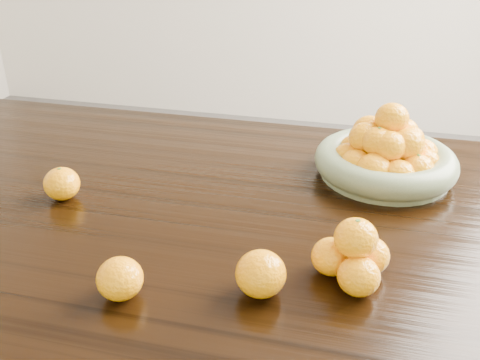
% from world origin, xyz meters
% --- Properties ---
extents(dining_table, '(2.00, 1.00, 0.75)m').
position_xyz_m(dining_table, '(0.00, 0.00, 0.66)').
color(dining_table, black).
rests_on(dining_table, ground).
extents(fruit_bowl, '(0.32, 0.32, 0.17)m').
position_xyz_m(fruit_bowl, '(0.24, 0.23, 0.80)').
color(fruit_bowl, gray).
rests_on(fruit_bowl, dining_table).
extents(orange_pyramid, '(0.13, 0.13, 0.11)m').
position_xyz_m(orange_pyramid, '(0.19, -0.17, 0.79)').
color(orange_pyramid, '#FFA207').
rests_on(orange_pyramid, dining_table).
extents(loose_orange_0, '(0.07, 0.07, 0.07)m').
position_xyz_m(loose_orange_0, '(-0.42, -0.04, 0.78)').
color(loose_orange_0, '#FFA207').
rests_on(loose_orange_0, dining_table).
extents(loose_orange_1, '(0.07, 0.07, 0.07)m').
position_xyz_m(loose_orange_1, '(-0.16, -0.31, 0.78)').
color(loose_orange_1, '#FFA207').
rests_on(loose_orange_1, dining_table).
extents(loose_orange_2, '(0.08, 0.08, 0.08)m').
position_xyz_m(loose_orange_2, '(0.05, -0.25, 0.79)').
color(loose_orange_2, '#FFA207').
rests_on(loose_orange_2, dining_table).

